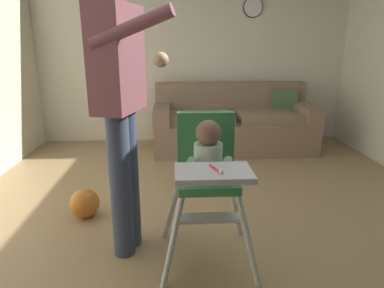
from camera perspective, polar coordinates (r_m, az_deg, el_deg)
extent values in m
cube|color=#9C7F55|center=(2.66, 3.45, -15.32)|extent=(5.90, 6.80, 0.10)
cube|color=beige|center=(4.89, 0.15, 16.76)|extent=(5.10, 0.06, 2.77)
cube|color=#866C56|center=(4.52, 6.96, 1.51)|extent=(2.05, 0.84, 0.40)
cube|color=#866C56|center=(4.75, 6.45, 7.55)|extent=(2.05, 0.22, 0.46)
cube|color=#866C56|center=(4.38, -5.09, 5.14)|extent=(0.20, 0.84, 0.20)
cube|color=#866C56|center=(4.71, 18.42, 5.13)|extent=(0.20, 0.84, 0.20)
cube|color=#8A7653|center=(4.36, 1.42, 4.52)|extent=(0.81, 0.60, 0.11)
cube|color=#8A7653|center=(4.51, 12.74, 4.53)|extent=(0.81, 0.60, 0.11)
cube|color=#4C6B47|center=(4.80, 15.33, 6.82)|extent=(0.35, 0.15, 0.34)
cylinder|color=silver|center=(2.01, -3.34, -16.34)|extent=(0.17, 0.17, 0.53)
cylinder|color=silver|center=(2.06, 9.51, -15.78)|extent=(0.17, 0.17, 0.53)
cylinder|color=silver|center=(2.39, -3.34, -10.65)|extent=(0.17, 0.17, 0.53)
cylinder|color=silver|center=(2.43, 7.25, -10.32)|extent=(0.17, 0.17, 0.53)
cube|color=#38824A|center=(2.08, 2.62, -6.23)|extent=(0.36, 0.36, 0.05)
cube|color=#38824A|center=(2.16, 2.29, 0.53)|extent=(0.36, 0.07, 0.38)
cube|color=silver|center=(1.76, 3.64, -4.88)|extent=(0.40, 0.26, 0.03)
cube|color=silver|center=(2.07, 2.86, -12.37)|extent=(0.40, 0.10, 0.02)
cylinder|color=#B3D4B7|center=(2.02, 2.73, -2.91)|extent=(0.17, 0.17, 0.22)
sphere|color=brown|center=(1.96, 2.83, 1.91)|extent=(0.15, 0.15, 0.15)
cylinder|color=#B3D4B7|center=(1.97, -0.19, -3.05)|extent=(0.04, 0.14, 0.10)
cylinder|color=#B3D4B7|center=(1.99, 5.86, -2.92)|extent=(0.04, 0.14, 0.10)
cylinder|color=#CC384C|center=(1.75, 3.99, -4.23)|extent=(0.06, 0.13, 0.01)
cube|color=white|center=(1.70, 4.92, -4.61)|extent=(0.02, 0.03, 0.02)
cylinder|color=#3A445C|center=(2.21, -11.91, -7.12)|extent=(0.14, 0.14, 0.96)
cylinder|color=#3A445C|center=(2.31, -10.69, -5.99)|extent=(0.14, 0.14, 0.96)
cube|color=brown|center=(2.09, -12.51, 13.77)|extent=(0.30, 0.44, 0.62)
cylinder|color=brown|center=(1.86, -10.32, 18.80)|extent=(0.48, 0.20, 0.23)
sphere|color=tan|center=(1.80, -5.27, 13.98)|extent=(0.08, 0.08, 0.08)
cylinder|color=brown|center=(2.31, -9.95, 14.11)|extent=(0.07, 0.07, 0.55)
sphere|color=green|center=(3.31, 3.95, -6.25)|extent=(0.16, 0.16, 0.16)
sphere|color=orange|center=(2.91, -17.65, -9.52)|extent=(0.23, 0.23, 0.23)
cylinder|color=white|center=(4.97, 10.27, 21.77)|extent=(0.24, 0.03, 0.24)
cylinder|color=black|center=(4.99, 10.23, 21.76)|extent=(0.27, 0.02, 0.27)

